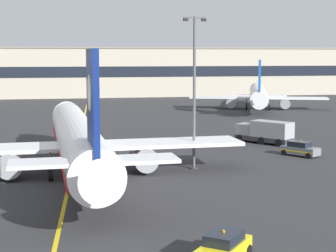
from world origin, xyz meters
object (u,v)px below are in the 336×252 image
(service_car_fourth, at_px, (300,149))
(service_truck_catering_grey, at_px, (265,132))
(airliner_foreground, at_px, (78,140))
(airliner_background, at_px, (258,95))
(service_car_fifth, at_px, (224,248))
(safety_cone_by_nose_gear, at_px, (90,145))
(apron_lamp_post, at_px, (194,90))

(service_car_fourth, bearing_deg, service_truck_catering_grey, 93.20)
(airliner_foreground, xyz_separation_m, service_car_fourth, (24.82, 5.46, -2.60))
(airliner_background, xyz_separation_m, service_car_fifth, (-32.52, -82.82, -2.24))
(airliner_foreground, xyz_separation_m, service_truck_catering_grey, (24.29, 14.84, -1.89))
(safety_cone_by_nose_gear, bearing_deg, service_car_fourth, -25.22)
(apron_lamp_post, distance_m, service_car_fifth, 26.49)
(airliner_foreground, bearing_deg, service_car_fourth, 12.42)
(airliner_background, distance_m, apron_lamp_post, 64.31)
(airliner_background, bearing_deg, service_car_fourth, -105.36)
(apron_lamp_post, relative_size, service_car_fourth, 3.35)
(airliner_background, height_order, service_truck_catering_grey, airliner_background)
(service_car_fourth, bearing_deg, airliner_background, 74.64)
(airliner_foreground, bearing_deg, airliner_background, 56.09)
(safety_cone_by_nose_gear, bearing_deg, airliner_foreground, -97.04)
(service_car_fourth, height_order, service_car_fifth, same)
(airliner_foreground, distance_m, service_truck_catering_grey, 28.53)
(service_car_fourth, relative_size, service_truck_catering_grey, 0.60)
(service_car_fourth, relative_size, safety_cone_by_nose_gear, 8.15)
(service_car_fifth, bearing_deg, airliner_background, 68.56)
(apron_lamp_post, height_order, service_truck_catering_grey, apron_lamp_post)
(safety_cone_by_nose_gear, bearing_deg, airliner_background, 48.59)
(airliner_foreground, bearing_deg, service_car_fifth, -74.05)
(apron_lamp_post, xyz_separation_m, service_truck_catering_grey, (12.86, 13.89, -6.33))
(service_truck_catering_grey, bearing_deg, airliner_background, 70.94)
(airliner_background, height_order, safety_cone_by_nose_gear, airliner_background)
(airliner_foreground, height_order, safety_cone_by_nose_gear, airliner_foreground)
(apron_lamp_post, bearing_deg, service_truck_catering_grey, 47.19)
(service_car_fourth, xyz_separation_m, service_car_fifth, (-17.91, -29.64, 0.00))
(apron_lamp_post, distance_m, service_car_fourth, 15.79)
(apron_lamp_post, xyz_separation_m, service_car_fourth, (13.39, 4.51, -7.04))
(apron_lamp_post, xyz_separation_m, safety_cone_by_nose_gear, (-9.43, 15.26, -7.55))
(airliner_foreground, height_order, service_truck_catering_grey, airliner_foreground)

